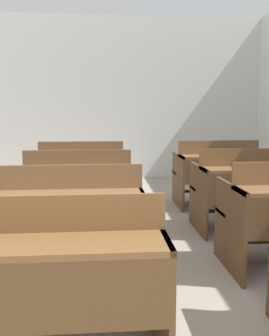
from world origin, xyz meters
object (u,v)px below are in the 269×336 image
object	(u,v)px
bench_back_center	(82,174)
bench_back_right	(218,172)
bench_third_center	(78,191)
bench_front_center	(55,278)
bench_third_right	(248,188)
bench_second_center	(70,220)

from	to	relation	value
bench_back_center	bench_back_right	bearing A→B (deg)	0.20
bench_back_center	bench_back_right	xyz separation A→B (m)	(1.82, 0.01, 0.00)
bench_third_center	bench_back_center	size ratio (longest dim) A/B	1.00
bench_third_center	bench_back_center	xyz separation A→B (m)	(-0.02, 1.09, 0.00)
bench_back_right	bench_front_center	bearing A→B (deg)	-119.18
bench_third_center	bench_third_right	distance (m)	1.81
bench_front_center	bench_third_center	xyz separation A→B (m)	(-0.00, 2.13, 0.00)
bench_third_center	bench_front_center	bearing A→B (deg)	-89.93
bench_third_right	bench_back_center	bearing A→B (deg)	148.88
bench_back_right	bench_third_center	bearing A→B (deg)	-148.71
bench_third_right	bench_back_right	world-z (taller)	same
bench_third_right	bench_back_right	bearing A→B (deg)	89.98
bench_third_right	bench_back_right	distance (m)	1.11
bench_third_right	bench_back_center	size ratio (longest dim) A/B	1.00
bench_third_right	bench_back_center	distance (m)	2.13
bench_second_center	bench_back_right	distance (m)	2.83
bench_front_center	bench_back_right	distance (m)	3.70
bench_third_center	bench_back_right	distance (m)	2.11
bench_second_center	bench_third_right	xyz separation A→B (m)	(1.80, 1.08, 0.00)
bench_third_center	bench_back_right	xyz separation A→B (m)	(1.81, 1.10, 0.00)
bench_third_center	bench_back_right	bearing A→B (deg)	31.29
bench_front_center	bench_third_right	world-z (taller)	same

